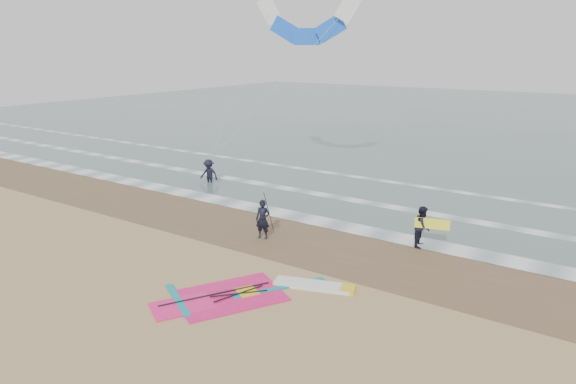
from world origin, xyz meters
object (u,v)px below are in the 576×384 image
Objects in this scene: surf_kite at (307,23)px; person_wading at (209,168)px; person_walking at (422,226)px; windsurf_rig at (253,293)px; person_standing at (263,219)px.

person_wading is at bearing -139.84° from surf_kite.
person_walking is 13.73m from person_wading.
surf_kite is (-6.25, 13.15, 8.71)m from windsurf_rig.
windsurf_rig is 14.23m from person_wading.
person_wading is (-10.49, 9.57, 0.83)m from windsurf_rig.
windsurf_rig is 3.14× the size of person_wading.
person_walking reaches higher than windsurf_rig.
person_walking is (2.97, 6.89, 0.77)m from windsurf_rig.
person_wading is 0.19× the size of surf_kite.
surf_kite is at bearing 29.06° from person_wading.
person_standing is at bearing -45.85° from person_wading.
person_standing reaches higher than windsurf_rig.
person_wading reaches higher than person_standing.
person_walking is 13.68m from surf_kite.
person_standing is 12.53m from surf_kite.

